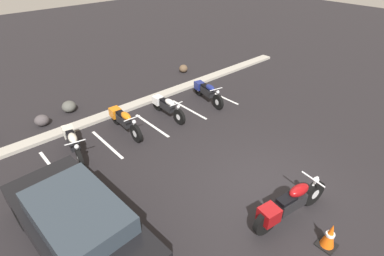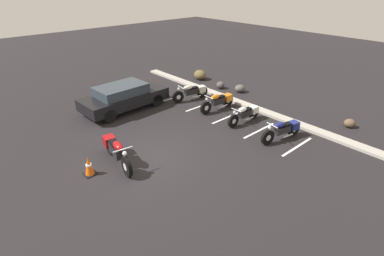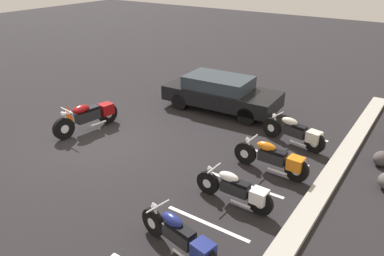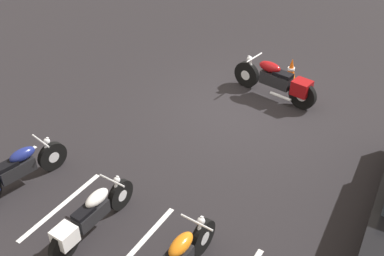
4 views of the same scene
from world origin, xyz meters
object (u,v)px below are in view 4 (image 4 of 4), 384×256
at_px(motorcycle_maroon_featured, 278,81).
at_px(parked_bike_2, 89,217).
at_px(traffic_cone, 291,70).
at_px(parked_bike_3, 14,171).

relative_size(motorcycle_maroon_featured, parked_bike_2, 1.19).
relative_size(motorcycle_maroon_featured, traffic_cone, 3.53).
bearing_deg(traffic_cone, parked_bike_3, 67.09).
bearing_deg(motorcycle_maroon_featured, traffic_cone, -78.98).
distance_m(parked_bike_3, traffic_cone, 7.62).
height_order(motorcycle_maroon_featured, parked_bike_3, motorcycle_maroon_featured).
distance_m(motorcycle_maroon_featured, traffic_cone, 1.08).
xyz_separation_m(parked_bike_2, traffic_cone, (-0.90, -7.14, -0.10)).
height_order(parked_bike_3, traffic_cone, parked_bike_3).
xyz_separation_m(motorcycle_maroon_featured, parked_bike_2, (0.95, 6.07, -0.08)).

